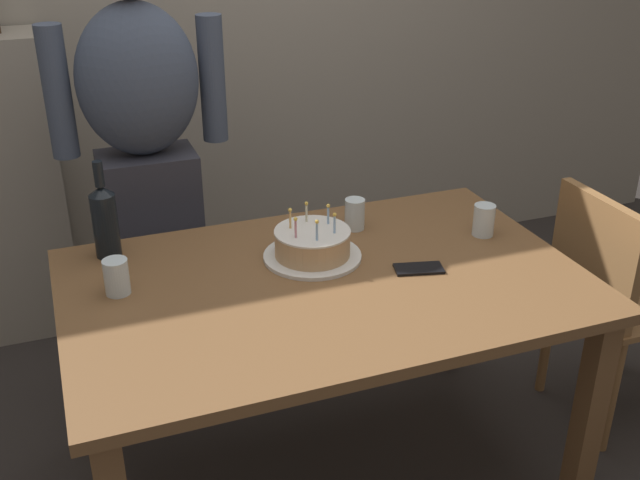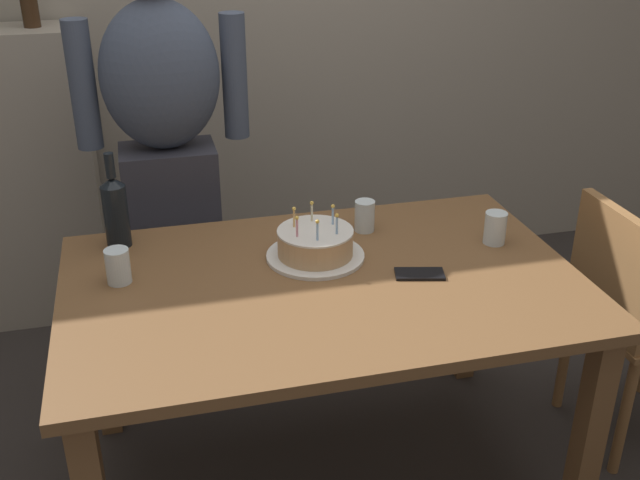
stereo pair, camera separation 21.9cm
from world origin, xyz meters
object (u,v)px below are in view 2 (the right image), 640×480
water_glass_far (118,266)px  person_man_bearded (168,160)px  birthday_cake (315,245)px  dining_chair (631,308)px  cell_phone (420,274)px  water_glass_near (495,228)px  wine_bottle (115,210)px  water_glass_side (365,216)px

water_glass_far → person_man_bearded: person_man_bearded is taller
birthday_cake → dining_chair: 1.07m
water_glass_far → person_man_bearded: bearing=73.3°
cell_phone → dining_chair: 0.79m
water_glass_near → dining_chair: (0.45, -0.15, -0.28)m
water_glass_far → water_glass_near: bearing=-1.3°
cell_phone → dining_chair: size_ratio=0.17×
water_glass_far → dining_chair: 1.64m
birthday_cake → cell_phone: size_ratio=2.10×
water_glass_near → birthday_cake: bearing=176.2°
water_glass_near → person_man_bearded: bearing=145.6°
water_glass_near → cell_phone: (-0.31, -0.15, -0.05)m
water_glass_far → wine_bottle: wine_bottle is taller
birthday_cake → wine_bottle: 0.63m
cell_phone → dining_chair: dining_chair is taller
dining_chair → water_glass_far: bearing=83.9°
water_glass_near → person_man_bearded: 1.18m
water_glass_near → water_glass_side: (-0.37, 0.19, -0.00)m
dining_chair → person_man_bearded: bearing=60.2°
water_glass_side → dining_chair: (0.82, -0.34, -0.28)m
water_glass_near → dining_chair: bearing=-18.0°
water_glass_near → wine_bottle: 1.19m
water_glass_near → cell_phone: 0.34m
water_glass_side → cell_phone: bearing=-78.9°
water_glass_near → dining_chair: 0.54m
wine_bottle → cell_phone: 0.96m
water_glass_side → dining_chair: size_ratio=0.12×
water_glass_near → wine_bottle: bearing=166.6°
water_glass_far → water_glass_side: size_ratio=1.00×
cell_phone → water_glass_side: bearing=114.9°
birthday_cake → water_glass_far: (-0.58, -0.01, 0.01)m
person_man_bearded → dining_chair: size_ratio=1.90×
dining_chair → birthday_cake: bearing=79.8°
water_glass_side → cell_phone: 0.35m
birthday_cake → water_glass_far: birthday_cake is taller
water_glass_side → water_glass_near: bearing=-27.1°
water_glass_side → dining_chair: 0.93m
water_glass_near → water_glass_side: 0.42m
water_glass_side → birthday_cake: bearing=-143.3°
water_glass_far → cell_phone: water_glass_far is taller
birthday_cake → cell_phone: (0.27, -0.18, -0.04)m
dining_chair → water_glass_near: bearing=72.0°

